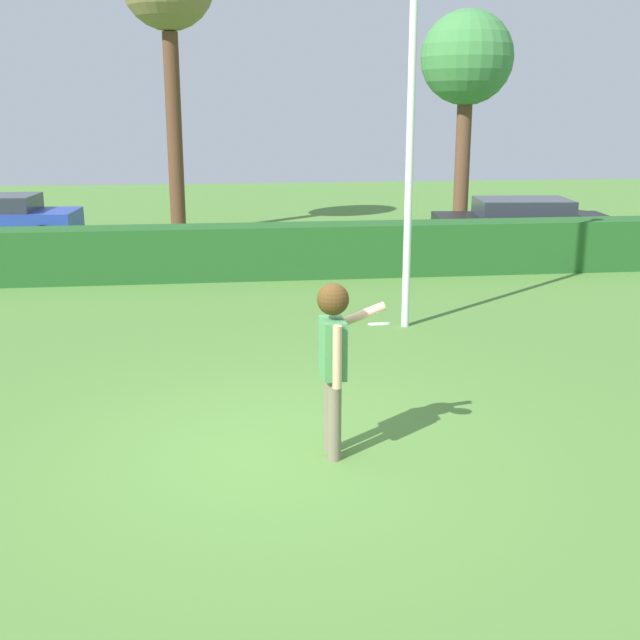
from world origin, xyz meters
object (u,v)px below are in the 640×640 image
(person, at_px, (334,350))
(parked_car_black, at_px, (522,222))
(frisbee, at_px, (380,324))
(oak_tree, at_px, (467,62))
(lamppost, at_px, (412,75))

(person, height_order, parked_car_black, person)
(frisbee, bearing_deg, parked_car_black, 62.80)
(oak_tree, bearing_deg, lamppost, -111.46)
(person, relative_size, oak_tree, 0.30)
(parked_car_black, bearing_deg, frisbee, -117.20)
(lamppost, height_order, oak_tree, lamppost)
(person, bearing_deg, frisbee, 9.75)
(person, distance_m, oak_tree, 15.85)
(lamppost, bearing_deg, person, -111.16)
(lamppost, height_order, parked_car_black, lamppost)
(frisbee, relative_size, parked_car_black, 0.05)
(person, relative_size, parked_car_black, 0.41)
(frisbee, height_order, lamppost, lamppost)
(lamppost, relative_size, oak_tree, 1.20)
(frisbee, distance_m, oak_tree, 15.57)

